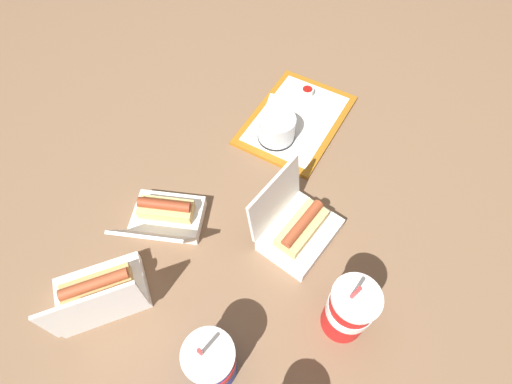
% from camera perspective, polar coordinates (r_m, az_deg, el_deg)
% --- Properties ---
extents(ground_plane, '(3.20, 3.20, 0.00)m').
position_cam_1_polar(ground_plane, '(1.10, 3.52, -1.01)').
color(ground_plane, brown).
extents(food_tray, '(0.39, 0.29, 0.01)m').
position_cam_1_polar(food_tray, '(1.27, 5.76, 10.23)').
color(food_tray, '#A56619').
rests_on(food_tray, ground_plane).
extents(cake_container, '(0.11, 0.11, 0.08)m').
position_cam_1_polar(cake_container, '(1.18, 2.97, 9.02)').
color(cake_container, black).
rests_on(cake_container, food_tray).
extents(ketchup_cup, '(0.04, 0.04, 0.02)m').
position_cam_1_polar(ketchup_cup, '(1.34, 7.33, 14.04)').
color(ketchup_cup, white).
rests_on(ketchup_cup, food_tray).
extents(napkin_stack, '(0.13, 0.13, 0.00)m').
position_cam_1_polar(napkin_stack, '(1.29, 3.71, 12.00)').
color(napkin_stack, white).
rests_on(napkin_stack, food_tray).
extents(plastic_fork, '(0.11, 0.04, 0.00)m').
position_cam_1_polar(plastic_fork, '(1.27, 7.78, 10.30)').
color(plastic_fork, white).
rests_on(plastic_fork, food_tray).
extents(clamshell_hotdog_left, '(0.25, 0.24, 0.15)m').
position_cam_1_polar(clamshell_hotdog_left, '(1.05, -12.73, -3.47)').
color(clamshell_hotdog_left, white).
rests_on(clamshell_hotdog_left, ground_plane).
extents(clamshell_hotdog_back, '(0.24, 0.23, 0.17)m').
position_cam_1_polar(clamshell_hotdog_back, '(1.00, -21.35, -13.35)').
color(clamshell_hotdog_back, white).
rests_on(clamshell_hotdog_back, ground_plane).
extents(clamshell_hotdog_center, '(0.20, 0.18, 0.18)m').
position_cam_1_polar(clamshell_hotdog_center, '(1.01, 5.95, -5.21)').
color(clamshell_hotdog_center, white).
rests_on(clamshell_hotdog_center, ground_plane).
extents(soda_cup_left, '(0.10, 0.10, 0.21)m').
position_cam_1_polar(soda_cup_left, '(0.87, -6.43, -22.93)').
color(soda_cup_left, '#1938B7').
rests_on(soda_cup_left, ground_plane).
extents(soda_cup_back, '(0.10, 0.10, 0.24)m').
position_cam_1_polar(soda_cup_back, '(0.89, 13.14, -16.09)').
color(soda_cup_back, red).
rests_on(soda_cup_back, ground_plane).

